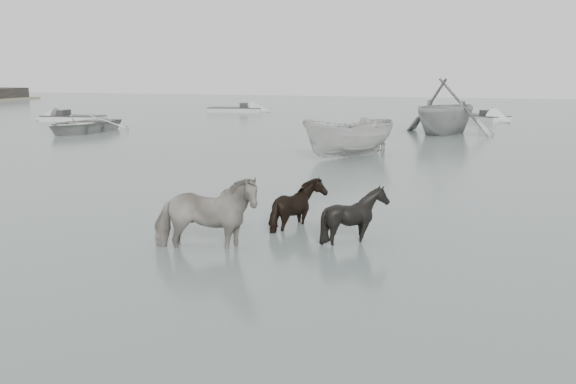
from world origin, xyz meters
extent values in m
plane|color=#51615C|center=(0.00, 0.00, 0.00)|extent=(140.00, 140.00, 0.00)
imported|color=black|center=(-1.31, -0.01, 0.90)|extent=(2.32, 1.50, 1.80)
imported|color=black|center=(-0.07, 2.26, 0.69)|extent=(1.35, 1.52, 1.38)
imported|color=black|center=(1.36, 1.43, 0.68)|extent=(1.27, 1.15, 1.35)
imported|color=#AEAEAA|center=(-17.81, 19.50, 0.55)|extent=(4.13, 5.55, 1.10)
imported|color=gray|center=(1.58, 24.66, 1.57)|extent=(7.07, 7.50, 3.13)
imported|color=#A8A9A4|center=(-1.45, 14.00, 0.87)|extent=(4.10, 4.57, 1.73)
camera|label=1|loc=(3.89, -11.15, 3.51)|focal=40.00mm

